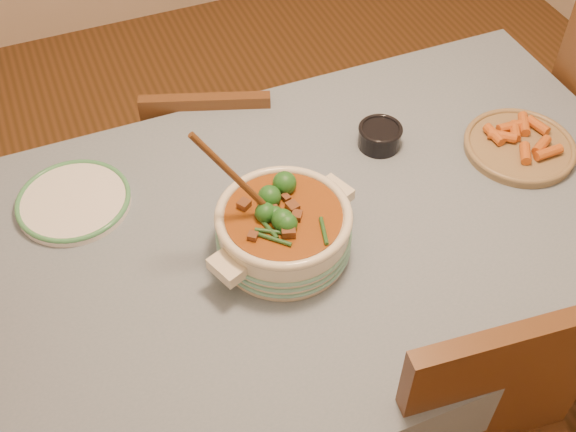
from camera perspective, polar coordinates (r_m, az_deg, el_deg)
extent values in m
plane|color=#4F3316|center=(2.37, 2.85, -12.62)|extent=(4.50, 4.50, 0.00)
cube|color=brown|center=(1.78, 3.72, -1.03)|extent=(1.60, 1.00, 0.05)
cube|color=slate|center=(1.75, 3.76, -0.43)|extent=(1.68, 1.08, 0.01)
cylinder|color=brown|center=(2.26, -18.76, -4.93)|extent=(0.07, 0.07, 0.70)
cylinder|color=brown|center=(2.59, 14.06, 4.84)|extent=(0.07, 0.07, 0.70)
cylinder|color=beige|center=(1.65, -0.34, -1.34)|extent=(0.39, 0.39, 0.12)
torus|color=beige|center=(1.60, -0.35, 0.04)|extent=(0.31, 0.31, 0.02)
cube|color=beige|center=(1.71, 3.79, 2.01)|extent=(0.07, 0.09, 0.03)
cube|color=beige|center=(1.56, -4.89, -4.15)|extent=(0.07, 0.09, 0.03)
cylinder|color=#8F4314|center=(1.61, -0.35, -0.14)|extent=(0.26, 0.26, 0.02)
cylinder|color=white|center=(1.85, -16.56, 1.08)|extent=(0.37, 0.37, 0.02)
torus|color=#44965C|center=(1.85, -16.62, 1.26)|extent=(0.28, 0.28, 0.01)
cylinder|color=black|center=(1.94, 7.25, 6.21)|extent=(0.12, 0.12, 0.06)
torus|color=black|center=(1.92, 7.33, 6.84)|extent=(0.12, 0.12, 0.01)
cylinder|color=black|center=(1.93, 7.30, 6.59)|extent=(0.10, 0.10, 0.01)
cylinder|color=olive|center=(2.01, 17.79, 5.16)|extent=(0.37, 0.37, 0.02)
torus|color=olive|center=(2.01, 17.86, 5.38)|extent=(0.29, 0.29, 0.02)
cube|color=brown|center=(2.44, -5.75, 4.52)|extent=(0.47, 0.47, 0.04)
cube|color=brown|center=(2.18, -6.20, 5.28)|extent=(0.36, 0.16, 0.40)
cylinder|color=brown|center=(2.68, -2.00, 3.91)|extent=(0.04, 0.04, 0.40)
cylinder|color=brown|center=(2.70, -8.75, 3.62)|extent=(0.04, 0.04, 0.40)
cylinder|color=brown|center=(2.47, -1.78, -1.21)|extent=(0.04, 0.04, 0.40)
cylinder|color=brown|center=(2.48, -9.11, -1.49)|extent=(0.04, 0.04, 0.40)
cube|color=brown|center=(1.60, 15.94, -13.28)|extent=(0.44, 0.08, 0.47)
cylinder|color=brown|center=(2.67, 18.37, 2.01)|extent=(0.04, 0.04, 0.49)
cylinder|color=brown|center=(2.16, -19.68, -14.96)|extent=(0.04, 0.04, 0.46)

